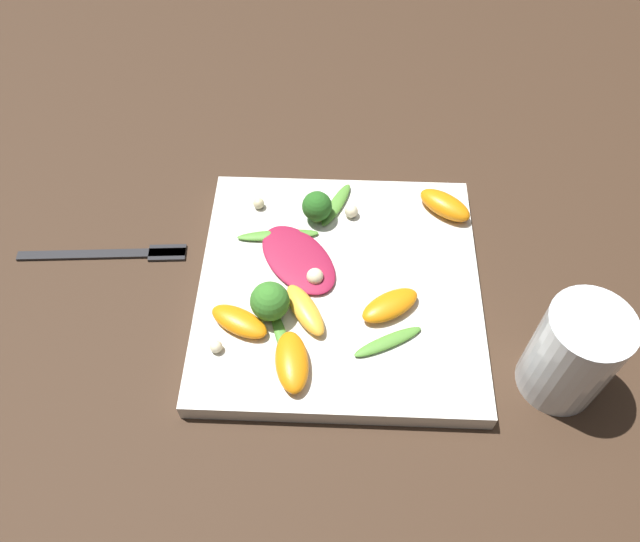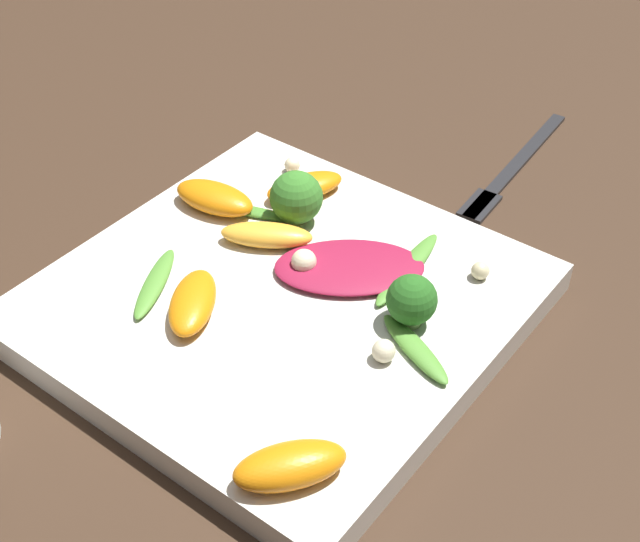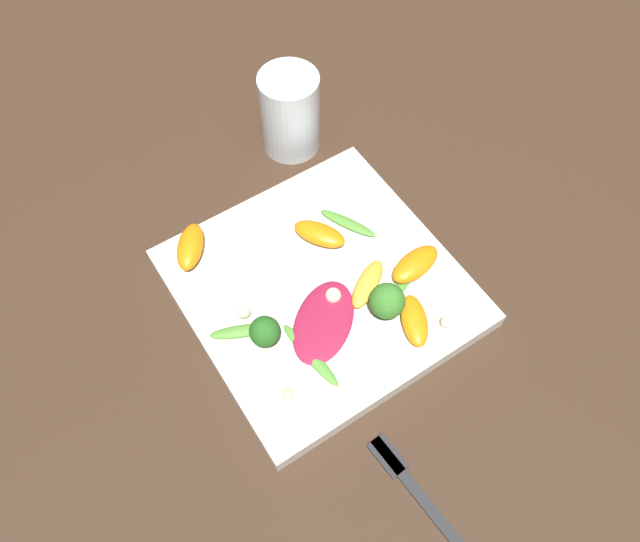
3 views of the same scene
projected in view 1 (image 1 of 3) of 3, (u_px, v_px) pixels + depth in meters
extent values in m
plane|color=#382619|center=(339.00, 294.00, 0.65)|extent=(2.40, 2.40, 0.00)
cube|color=silver|center=(339.00, 288.00, 0.65)|extent=(0.29, 0.29, 0.02)
cylinder|color=white|center=(573.00, 354.00, 0.55)|extent=(0.07, 0.07, 0.11)
cube|color=#262628|center=(101.00, 253.00, 0.68)|extent=(0.02, 0.18, 0.01)
cube|color=#262628|center=(167.00, 252.00, 0.68)|extent=(0.02, 0.04, 0.01)
ellipsoid|color=maroon|center=(298.00, 259.00, 0.65)|extent=(0.12, 0.11, 0.01)
ellipsoid|color=orange|center=(445.00, 205.00, 0.68)|extent=(0.06, 0.07, 0.02)
ellipsoid|color=orange|center=(390.00, 305.00, 0.61)|extent=(0.06, 0.07, 0.02)
ellipsoid|color=orange|center=(292.00, 362.00, 0.57)|extent=(0.07, 0.04, 0.02)
ellipsoid|color=#FCAD33|center=(305.00, 310.00, 0.61)|extent=(0.07, 0.05, 0.02)
ellipsoid|color=orange|center=(239.00, 321.00, 0.60)|extent=(0.05, 0.07, 0.02)
cylinder|color=#84AD5B|center=(317.00, 215.00, 0.68)|extent=(0.01, 0.01, 0.01)
sphere|color=#26601E|center=(317.00, 206.00, 0.67)|extent=(0.03, 0.03, 0.03)
cylinder|color=#84AD5B|center=(271.00, 310.00, 0.61)|extent=(0.01, 0.01, 0.01)
sphere|color=#387A28|center=(270.00, 301.00, 0.60)|extent=(0.04, 0.04, 0.04)
ellipsoid|color=#518E33|center=(336.00, 205.00, 0.69)|extent=(0.07, 0.04, 0.01)
ellipsoid|color=#518E33|center=(278.00, 235.00, 0.67)|extent=(0.02, 0.09, 0.01)
ellipsoid|color=#47842D|center=(284.00, 344.00, 0.59)|extent=(0.09, 0.04, 0.00)
ellipsoid|color=#518E33|center=(388.00, 342.00, 0.59)|extent=(0.05, 0.07, 0.01)
sphere|color=beige|center=(351.00, 211.00, 0.68)|extent=(0.01, 0.01, 0.01)
sphere|color=beige|center=(315.00, 274.00, 0.63)|extent=(0.02, 0.02, 0.02)
sphere|color=beige|center=(216.00, 347.00, 0.59)|extent=(0.01, 0.01, 0.01)
sphere|color=beige|center=(259.00, 203.00, 0.69)|extent=(0.01, 0.01, 0.01)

